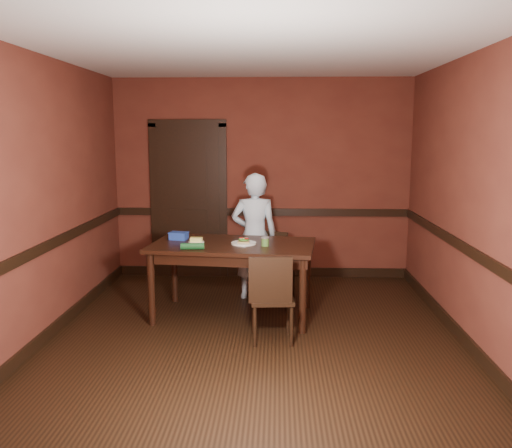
# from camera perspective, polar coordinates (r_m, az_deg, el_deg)

# --- Properties ---
(floor) EXTENTS (4.00, 4.50, 0.01)m
(floor) POSITION_cam_1_polar(r_m,az_deg,el_deg) (5.47, -0.15, -11.52)
(floor) COLOR black
(floor) RESTS_ON ground
(ceiling) EXTENTS (4.00, 4.50, 0.01)m
(ceiling) POSITION_cam_1_polar(r_m,az_deg,el_deg) (5.16, -0.17, 17.70)
(ceiling) COLOR silver
(ceiling) RESTS_ON ground
(wall_back) EXTENTS (4.00, 0.02, 2.70)m
(wall_back) POSITION_cam_1_polar(r_m,az_deg,el_deg) (7.38, 0.60, 4.74)
(wall_back) COLOR #5C271C
(wall_back) RESTS_ON ground
(wall_front) EXTENTS (4.00, 0.02, 2.70)m
(wall_front) POSITION_cam_1_polar(r_m,az_deg,el_deg) (2.93, -2.07, -2.62)
(wall_front) COLOR #5C271C
(wall_front) RESTS_ON ground
(wall_left) EXTENTS (0.02, 4.50, 2.70)m
(wall_left) POSITION_cam_1_polar(r_m,az_deg,el_deg) (5.60, -21.08, 2.57)
(wall_left) COLOR #5C271C
(wall_left) RESTS_ON ground
(wall_right) EXTENTS (0.02, 4.50, 2.70)m
(wall_right) POSITION_cam_1_polar(r_m,az_deg,el_deg) (5.44, 21.41, 2.37)
(wall_right) COLOR #5C271C
(wall_right) RESTS_ON ground
(dado_back) EXTENTS (4.00, 0.03, 0.10)m
(dado_back) POSITION_cam_1_polar(r_m,az_deg,el_deg) (7.42, 0.59, 1.26)
(dado_back) COLOR black
(dado_back) RESTS_ON ground
(dado_left) EXTENTS (0.03, 4.50, 0.10)m
(dado_left) POSITION_cam_1_polar(r_m,az_deg,el_deg) (5.66, -20.67, -1.95)
(dado_left) COLOR black
(dado_left) RESTS_ON ground
(dado_right) EXTENTS (0.03, 4.50, 0.10)m
(dado_right) POSITION_cam_1_polar(r_m,az_deg,el_deg) (5.50, 20.98, -2.28)
(dado_right) COLOR black
(dado_right) RESTS_ON ground
(baseboard_back) EXTENTS (4.00, 0.03, 0.12)m
(baseboard_back) POSITION_cam_1_polar(r_m,az_deg,el_deg) (7.59, 0.58, -5.03)
(baseboard_back) COLOR black
(baseboard_back) RESTS_ON ground
(baseboard_left) EXTENTS (0.03, 4.50, 0.12)m
(baseboard_left) POSITION_cam_1_polar(r_m,az_deg,el_deg) (5.88, -20.19, -10.00)
(baseboard_left) COLOR black
(baseboard_left) RESTS_ON ground
(baseboard_right) EXTENTS (0.03, 4.50, 0.12)m
(baseboard_right) POSITION_cam_1_polar(r_m,az_deg,el_deg) (5.73, 20.47, -10.54)
(baseboard_right) COLOR black
(baseboard_right) RESTS_ON ground
(door) EXTENTS (1.05, 0.07, 2.20)m
(door) POSITION_cam_1_polar(r_m,az_deg,el_deg) (7.47, -7.11, 2.73)
(door) COLOR black
(door) RESTS_ON ground
(dining_table) EXTENTS (1.81, 1.15, 0.81)m
(dining_table) POSITION_cam_1_polar(r_m,az_deg,el_deg) (5.88, -2.44, -5.89)
(dining_table) COLOR black
(dining_table) RESTS_ON floor
(chair_far) EXTENTS (0.47, 0.47, 0.80)m
(chair_far) POSITION_cam_1_polar(r_m,az_deg,el_deg) (6.43, 2.21, -4.57)
(chair_far) COLOR black
(chair_far) RESTS_ON floor
(chair_near) EXTENTS (0.43, 0.43, 0.86)m
(chair_near) POSITION_cam_1_polar(r_m,az_deg,el_deg) (5.20, 1.70, -7.68)
(chair_near) COLOR black
(chair_near) RESTS_ON floor
(person) EXTENTS (0.57, 0.40, 1.51)m
(person) POSITION_cam_1_polar(r_m,az_deg,el_deg) (6.46, -0.17, -1.29)
(person) COLOR silver
(person) RESTS_ON floor
(sandwich_plate) EXTENTS (0.27, 0.27, 0.07)m
(sandwich_plate) POSITION_cam_1_polar(r_m,az_deg,el_deg) (5.75, -1.31, -1.93)
(sandwich_plate) COLOR white
(sandwich_plate) RESTS_ON dining_table
(sauce_jar) EXTENTS (0.08, 0.08, 0.09)m
(sauce_jar) POSITION_cam_1_polar(r_m,az_deg,el_deg) (5.64, 0.97, -1.85)
(sauce_jar) COLOR #4E7F33
(sauce_jar) RESTS_ON dining_table
(cheese_saucer) EXTENTS (0.17, 0.17, 0.05)m
(cheese_saucer) POSITION_cam_1_polar(r_m,az_deg,el_deg) (5.86, -6.30, -1.74)
(cheese_saucer) COLOR white
(cheese_saucer) RESTS_ON dining_table
(food_tub) EXTENTS (0.22, 0.18, 0.08)m
(food_tub) POSITION_cam_1_polar(r_m,az_deg,el_deg) (6.04, -8.14, -1.24)
(food_tub) COLOR #2649B2
(food_tub) RESTS_ON dining_table
(wrapped_veg) EXTENTS (0.24, 0.09, 0.07)m
(wrapped_veg) POSITION_cam_1_polar(r_m,az_deg,el_deg) (5.51, -6.70, -2.35)
(wrapped_veg) COLOR #15481F
(wrapped_veg) RESTS_ON dining_table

